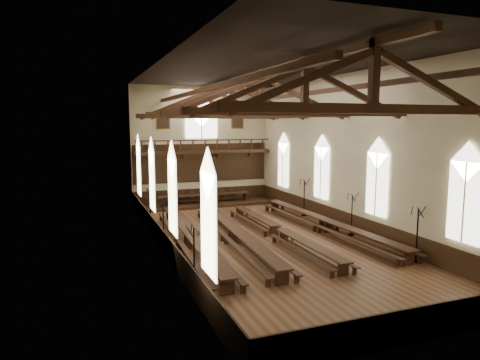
% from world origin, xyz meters
% --- Properties ---
extents(ground, '(26.00, 26.00, 0.00)m').
position_xyz_m(ground, '(0.00, 0.00, 0.00)').
color(ground, brown).
rests_on(ground, ground).
extents(room_walls, '(26.00, 26.00, 26.00)m').
position_xyz_m(room_walls, '(0.00, 0.00, 6.46)').
color(room_walls, beige).
rests_on(room_walls, ground).
extents(wainscot_band, '(12.00, 26.00, 1.20)m').
position_xyz_m(wainscot_band, '(0.00, 0.00, 0.60)').
color(wainscot_band, black).
rests_on(wainscot_band, ground).
extents(side_windows, '(11.85, 19.80, 4.50)m').
position_xyz_m(side_windows, '(-0.00, -0.00, 3.74)').
color(side_windows, white).
rests_on(side_windows, room_walls).
extents(end_window, '(2.80, 0.12, 3.80)m').
position_xyz_m(end_window, '(0.00, 12.90, 7.22)').
color(end_window, white).
rests_on(end_window, room_walls).
extents(minstrels_gallery, '(11.80, 1.24, 3.70)m').
position_xyz_m(minstrels_gallery, '(0.00, 12.66, 3.91)').
color(minstrels_gallery, '#352011').
rests_on(minstrels_gallery, room_walls).
extents(portraits, '(7.75, 0.09, 1.45)m').
position_xyz_m(portraits, '(0.00, 12.90, 7.10)').
color(portraits, brown).
rests_on(portraits, room_walls).
extents(roof_trusses, '(11.70, 25.70, 2.80)m').
position_xyz_m(roof_trusses, '(0.00, -0.00, 8.22)').
color(roof_trusses, '#352011').
rests_on(roof_trusses, room_walls).
extents(refectory_row_a, '(1.96, 14.97, 0.80)m').
position_xyz_m(refectory_row_a, '(-4.33, -0.20, 0.59)').
color(refectory_row_a, '#352011').
rests_on(refectory_row_a, ground).
extents(refectory_row_b, '(2.07, 14.90, 0.79)m').
position_xyz_m(refectory_row_b, '(-1.63, -0.06, 0.58)').
color(refectory_row_b, '#352011').
rests_on(refectory_row_b, ground).
extents(refectory_row_c, '(1.49, 14.09, 0.72)m').
position_xyz_m(refectory_row_c, '(1.00, -0.40, 0.52)').
color(refectory_row_c, '#352011').
rests_on(refectory_row_c, ground).
extents(refectory_row_d, '(1.89, 15.00, 0.81)m').
position_xyz_m(refectory_row_d, '(4.60, 0.15, 0.59)').
color(refectory_row_d, '#352011').
rests_on(refectory_row_d, ground).
extents(dais, '(11.40, 3.10, 0.21)m').
position_xyz_m(dais, '(-0.18, 11.40, 0.10)').
color(dais, black).
rests_on(dais, ground).
extents(high_table, '(7.82, 0.92, 0.73)m').
position_xyz_m(high_table, '(-0.18, 11.40, 0.83)').
color(high_table, '#352011').
rests_on(high_table, dais).
extents(high_chairs, '(5.90, 0.51, 1.02)m').
position_xyz_m(high_chairs, '(-0.18, 12.17, 0.76)').
color(high_chairs, '#352011').
rests_on(high_chairs, dais).
extents(candelabrum_left_near, '(0.80, 0.74, 2.62)m').
position_xyz_m(candelabrum_left_near, '(-5.55, -5.58, 0.80)').
color(candelabrum_left_near, black).
rests_on(candelabrum_left_near, ground).
extents(candelabrum_left_mid, '(0.65, 0.73, 2.37)m').
position_xyz_m(candelabrum_left_mid, '(-5.55, 1.51, 0.72)').
color(candelabrum_left_mid, black).
rests_on(candelabrum_left_mid, ground).
extents(candelabrum_left_far, '(0.69, 0.78, 2.55)m').
position_xyz_m(candelabrum_left_far, '(-5.55, 6.21, 0.77)').
color(candelabrum_left_far, black).
rests_on(candelabrum_left_far, ground).
extents(candelabrum_right_near, '(0.79, 0.87, 2.83)m').
position_xyz_m(candelabrum_right_near, '(5.55, -6.67, 0.86)').
color(candelabrum_right_near, black).
rests_on(candelabrum_right_near, ground).
extents(candelabrum_right_mid, '(0.72, 0.82, 2.67)m').
position_xyz_m(candelabrum_right_mid, '(5.55, -1.24, 0.81)').
color(candelabrum_right_mid, black).
rests_on(candelabrum_right_mid, ground).
extents(candelabrum_right_far, '(0.79, 0.86, 2.82)m').
position_xyz_m(candelabrum_right_far, '(5.55, 4.72, 0.86)').
color(candelabrum_right_far, black).
rests_on(candelabrum_right_far, ground).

